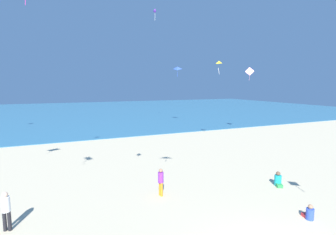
% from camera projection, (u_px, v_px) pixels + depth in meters
% --- Properties ---
extents(ground_plane, '(120.00, 120.00, 0.00)m').
position_uv_depth(ground_plane, '(161.00, 173.00, 16.22)').
color(ground_plane, beige).
extents(ocean_water, '(120.00, 60.00, 0.05)m').
position_uv_depth(ocean_water, '(87.00, 111.00, 54.27)').
color(ocean_water, teal).
rests_on(ocean_water, ground_plane).
extents(person_1, '(0.37, 0.56, 0.65)m').
position_uv_depth(person_1, '(309.00, 214.00, 10.61)').
color(person_1, blue).
rests_on(person_1, ground_plane).
extents(person_2, '(0.59, 0.71, 0.79)m').
position_uv_depth(person_2, '(278.00, 180.00, 14.16)').
color(person_2, '#19ADB2').
rests_on(person_2, ground_plane).
extents(person_4, '(0.31, 0.31, 1.40)m').
position_uv_depth(person_4, '(161.00, 180.00, 12.80)').
color(person_4, orange).
rests_on(person_4, ground_plane).
extents(person_6, '(0.38, 0.38, 1.54)m').
position_uv_depth(person_6, '(6.00, 208.00, 9.69)').
color(person_6, black).
rests_on(person_6, ground_plane).
extents(kite_pink, '(0.80, 0.59, 1.44)m').
position_uv_depth(kite_pink, '(250.00, 72.00, 27.71)').
color(kite_pink, pink).
extents(kite_blue, '(1.04, 0.99, 1.45)m').
position_uv_depth(kite_blue, '(177.00, 68.00, 33.91)').
color(kite_blue, blue).
extents(kite_purple, '(0.63, 0.66, 1.59)m').
position_uv_depth(kite_purple, '(155.00, 10.00, 32.57)').
color(kite_purple, purple).
extents(kite_yellow, '(0.51, 0.70, 1.18)m').
position_uv_depth(kite_yellow, '(219.00, 62.00, 22.13)').
color(kite_yellow, yellow).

